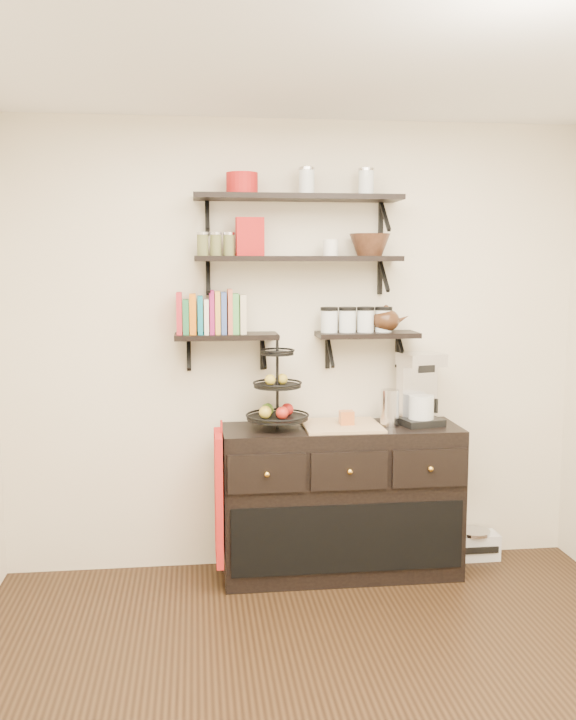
{
  "coord_description": "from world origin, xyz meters",
  "views": [
    {
      "loc": [
        -0.6,
        -2.81,
        1.86
      ],
      "look_at": [
        -0.11,
        1.15,
        1.35
      ],
      "focal_mm": 38.0,
      "sensor_mm": 36.0,
      "label": 1
    }
  ],
  "objects_px": {
    "coffee_maker": "(419,390)",
    "radio": "(473,544)",
    "sideboard": "(341,500)",
    "fruit_stand": "(278,398)"
  },
  "relations": [
    {
      "from": "coffee_maker",
      "to": "radio",
      "type": "height_order",
      "value": "coffee_maker"
    },
    {
      "from": "coffee_maker",
      "to": "fruit_stand",
      "type": "bearing_deg",
      "value": 168.82
    },
    {
      "from": "coffee_maker",
      "to": "sideboard",
      "type": "bearing_deg",
      "value": 170.65
    },
    {
      "from": "sideboard",
      "to": "radio",
      "type": "distance_m",
      "value": 0.96
    },
    {
      "from": "coffee_maker",
      "to": "radio",
      "type": "bearing_deg",
      "value": 0.05
    },
    {
      "from": "sideboard",
      "to": "coffee_maker",
      "type": "xyz_separation_m",
      "value": [
        0.47,
        0.03,
        0.65
      ]
    },
    {
      "from": "fruit_stand",
      "to": "coffee_maker",
      "type": "height_order",
      "value": "fruit_stand"
    },
    {
      "from": "sideboard",
      "to": "fruit_stand",
      "type": "xyz_separation_m",
      "value": [
        -0.38,
        0.0,
        0.63
      ]
    },
    {
      "from": "radio",
      "to": "sideboard",
      "type": "bearing_deg",
      "value": -172.26
    },
    {
      "from": "coffee_maker",
      "to": "radio",
      "type": "distance_m",
      "value": 1.1
    }
  ]
}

